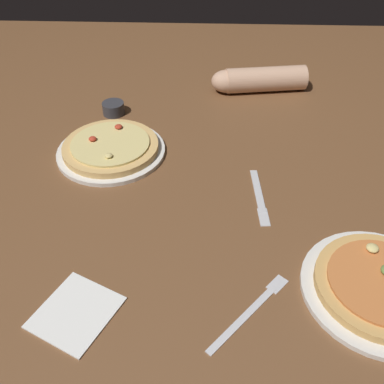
{
  "coord_description": "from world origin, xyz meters",
  "views": [
    {
      "loc": [
        0.03,
        -0.82,
        0.72
      ],
      "look_at": [
        0.0,
        0.0,
        0.02
      ],
      "focal_mm": 41.44,
      "sensor_mm": 36.0,
      "label": 1
    }
  ],
  "objects": [
    {
      "name": "ramekin_sauce",
      "position": [
        -0.26,
        0.4,
        0.02
      ],
      "size": [
        0.07,
        0.07,
        0.04
      ],
      "primitive_type": "cylinder",
      "color": "#333338",
      "rests_on": "ground_plane"
    },
    {
      "name": "fork_left",
      "position": [
        0.12,
        -0.32,
        0.0
      ],
      "size": [
        0.17,
        0.19,
        0.01
      ],
      "color": "silver",
      "rests_on": "ground_plane"
    },
    {
      "name": "diner_arm",
      "position": [
        0.19,
        0.57,
        0.04
      ],
      "size": [
        0.32,
        0.12,
        0.08
      ],
      "color": "tan",
      "rests_on": "ground_plane"
    },
    {
      "name": "ground_plane",
      "position": [
        0.0,
        0.0,
        -0.01
      ],
      "size": [
        2.4,
        2.4,
        0.03
      ],
      "primitive_type": "cube",
      "color": "brown"
    },
    {
      "name": "knife_right",
      "position": [
        0.17,
        0.01,
        0.0
      ],
      "size": [
        0.04,
        0.21,
        0.01
      ],
      "color": "silver",
      "rests_on": "ground_plane"
    },
    {
      "name": "napkin_folded",
      "position": [
        -0.21,
        -0.34,
        0.0
      ],
      "size": [
        0.18,
        0.19,
        0.01
      ],
      "primitive_type": "cube",
      "rotation": [
        0.0,
        0.0,
        -0.45
      ],
      "color": "white",
      "rests_on": "ground_plane"
    },
    {
      "name": "pizza_plate_near",
      "position": [
        0.38,
        -0.26,
        0.02
      ],
      "size": [
        0.31,
        0.31,
        0.05
      ],
      "color": "silver",
      "rests_on": "ground_plane"
    },
    {
      "name": "pizza_plate_far",
      "position": [
        -0.23,
        0.18,
        0.02
      ],
      "size": [
        0.3,
        0.3,
        0.05
      ],
      "color": "silver",
      "rests_on": "ground_plane"
    }
  ]
}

